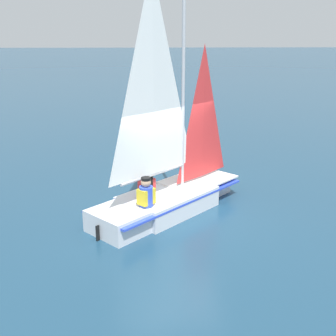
% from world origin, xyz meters
% --- Properties ---
extents(ground_plane, '(260.00, 260.00, 0.00)m').
position_xyz_m(ground_plane, '(0.00, 0.00, 0.00)').
color(ground_plane, navy).
extents(sailboat_main, '(3.83, 3.88, 5.62)m').
position_xyz_m(sailboat_main, '(0.02, -0.02, 0.79)').
color(sailboat_main, silver).
rests_on(sailboat_main, ground_plane).
extents(sailor_helm, '(0.42, 0.43, 1.16)m').
position_xyz_m(sailor_helm, '(0.22, -0.51, 0.62)').
color(sailor_helm, black).
rests_on(sailor_helm, ground_plane).
extents(sailor_crew, '(0.42, 0.43, 1.16)m').
position_xyz_m(sailor_crew, '(0.87, -0.53, 0.63)').
color(sailor_crew, black).
rests_on(sailor_crew, ground_plane).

